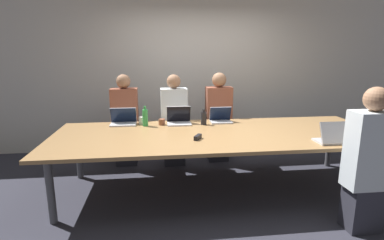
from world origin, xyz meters
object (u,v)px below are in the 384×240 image
object	(u,v)px
cup_far_left	(141,121)
laptop_far_left	(123,120)
person_far_left	(125,122)
laptop_near_right	(334,137)
person_near_right	(368,163)
laptop_far_center	(221,118)
laptop_far_midleft	(179,119)
stapler	(198,137)
cup_near_right	(351,136)
person_far_center	(218,119)
cup_far_midleft	(162,122)
person_far_midleft	(174,122)
bottle_far_center	(204,118)
bottle_far_left	(145,117)

from	to	relation	value
cup_far_left	laptop_far_left	bearing A→B (deg)	173.92
person_far_left	laptop_near_right	distance (m)	2.91
person_near_right	laptop_far_center	bearing A→B (deg)	-56.38
laptop_far_midleft	stapler	distance (m)	0.81
laptop_far_center	person_far_left	bearing A→B (deg)	161.44
cup_near_right	person_far_center	xyz separation A→B (m)	(-1.21, 1.55, -0.10)
laptop_far_midleft	cup_far_midleft	size ratio (longest dim) A/B	3.79
cup_near_right	person_far_midleft	xyz separation A→B (m)	(-1.92, 1.46, -0.12)
person_far_left	person_near_right	bearing A→B (deg)	-40.26
person_far_left	laptop_far_midleft	size ratio (longest dim) A/B	4.20
bottle_far_center	laptop_far_midleft	distance (m)	0.35
laptop_far_center	cup_far_left	bearing A→B (deg)	-179.92
bottle_far_center	person_far_center	bearing A→B (deg)	60.69
bottle_far_center	laptop_far_midleft	bearing A→B (deg)	164.82
laptop_far_center	bottle_far_left	bearing A→B (deg)	-174.41
laptop_far_center	person_near_right	bearing A→B (deg)	-56.38
bottle_far_left	bottle_far_center	world-z (taller)	bottle_far_left
cup_far_midleft	cup_near_right	bearing A→B (deg)	-25.53
laptop_near_right	laptop_far_midleft	bearing A→B (deg)	-34.65
person_far_left	laptop_near_right	bearing A→B (deg)	-33.91
laptop_far_left	cup_far_midleft	xyz separation A→B (m)	(0.53, -0.09, -0.03)
laptop_far_left	laptop_far_midleft	size ratio (longest dim) A/B	1.06
cup_far_left	person_far_center	world-z (taller)	person_far_center
person_far_left	cup_near_right	world-z (taller)	person_far_left
bottle_far_center	cup_far_midleft	size ratio (longest dim) A/B	2.44
person_far_left	laptop_far_center	size ratio (longest dim) A/B	4.59
person_far_midleft	cup_far_left	bearing A→B (deg)	-141.68
cup_far_left	person_near_right	xyz separation A→B (m)	(2.21, -1.63, -0.10)
person_far_left	person_far_midleft	bearing A→B (deg)	-6.92
cup_far_left	cup_near_right	distance (m)	2.64
laptop_far_left	cup_near_right	xyz separation A→B (m)	(2.65, -1.10, -0.02)
bottle_far_center	stapler	world-z (taller)	bottle_far_center
person_far_left	person_far_center	world-z (taller)	person_far_center
cup_far_left	laptop_far_center	distance (m)	1.13
cup_near_right	person_far_left	bearing A→B (deg)	149.93
person_far_midleft	cup_near_right	bearing A→B (deg)	-37.13
person_far_left	bottle_far_left	xyz separation A→B (m)	(0.33, -0.57, 0.18)
laptop_near_right	person_near_right	distance (m)	0.50
laptop_near_right	stapler	world-z (taller)	laptop_near_right
bottle_far_left	laptop_far_center	xyz separation A→B (m)	(1.07, 0.10, -0.05)
person_far_center	laptop_near_right	bearing A→B (deg)	-59.72
laptop_near_right	cup_near_right	size ratio (longest dim) A/B	3.58
person_far_left	laptop_far_left	bearing A→B (deg)	-87.21
cup_far_midleft	person_near_right	bearing A→B (deg)	-39.07
person_far_midleft	cup_far_midleft	distance (m)	0.50
bottle_far_left	stapler	size ratio (longest dim) A/B	1.80
person_far_left	stapler	world-z (taller)	person_far_left
person_near_right	cup_far_midleft	world-z (taller)	person_near_right
person_far_left	cup_near_right	xyz separation A→B (m)	(2.67, -1.55, 0.11)
laptop_far_left	bottle_far_center	bearing A→B (deg)	-7.64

